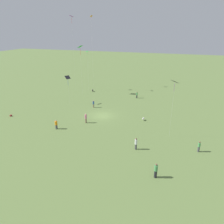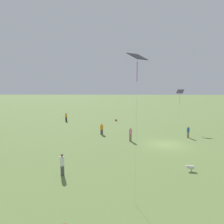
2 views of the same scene
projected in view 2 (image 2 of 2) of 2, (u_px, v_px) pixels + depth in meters
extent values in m
plane|color=olive|center=(166.00, 144.00, 26.86)|extent=(240.00, 240.00, 0.00)
cylinder|color=#232328|center=(66.00, 119.00, 43.20)|extent=(0.47, 0.47, 0.88)
cylinder|color=orange|center=(66.00, 115.00, 43.11)|extent=(0.56, 0.56, 0.60)
sphere|color=beige|center=(66.00, 113.00, 43.05)|extent=(0.24, 0.24, 0.24)
cylinder|color=#4C4C51|center=(62.00, 170.00, 17.80)|extent=(0.31, 0.31, 0.82)
cylinder|color=white|center=(62.00, 161.00, 17.70)|extent=(0.37, 0.37, 0.75)
sphere|color=brown|center=(62.00, 155.00, 17.63)|extent=(0.24, 0.24, 0.24)
cylinder|color=#4C4C51|center=(102.00, 132.00, 32.15)|extent=(0.48, 0.48, 0.76)
cylinder|color=orange|center=(102.00, 127.00, 32.06)|extent=(0.56, 0.56, 0.66)
sphere|color=tan|center=(102.00, 124.00, 32.00)|extent=(0.24, 0.24, 0.24)
cylinder|color=#847056|center=(188.00, 135.00, 30.19)|extent=(0.38, 0.38, 0.76)
cylinder|color=#2D5193|center=(188.00, 130.00, 30.10)|extent=(0.45, 0.45, 0.62)
sphere|color=tan|center=(188.00, 127.00, 30.04)|extent=(0.24, 0.24, 0.24)
cylinder|color=#847056|center=(130.00, 138.00, 28.38)|extent=(0.44, 0.44, 0.86)
cylinder|color=pink|center=(131.00, 132.00, 28.28)|extent=(0.52, 0.52, 0.72)
sphere|color=beige|center=(131.00, 128.00, 28.22)|extent=(0.24, 0.24, 0.24)
cube|color=black|center=(180.00, 91.00, 35.57)|extent=(1.31, 1.37, 0.62)
cylinder|color=blue|center=(180.00, 98.00, 35.72)|extent=(0.04, 0.04, 1.67)
cylinder|color=silver|center=(179.00, 110.00, 35.98)|extent=(0.01, 0.01, 6.17)
cube|color=black|center=(137.00, 56.00, 12.42)|extent=(1.28, 1.28, 0.43)
cylinder|color=purple|center=(137.00, 72.00, 12.53)|extent=(0.04, 0.04, 1.13)
cylinder|color=silver|center=(136.00, 134.00, 13.01)|extent=(0.01, 0.01, 8.99)
cylinder|color=silver|center=(191.00, 167.00, 18.64)|extent=(0.34, 0.48, 0.30)
sphere|color=silver|center=(187.00, 167.00, 18.67)|extent=(0.27, 0.27, 0.27)
cylinder|color=silver|center=(191.00, 170.00, 18.67)|extent=(0.14, 0.14, 0.20)
cube|color=#933833|center=(116.00, 120.00, 43.76)|extent=(0.30, 0.42, 0.31)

